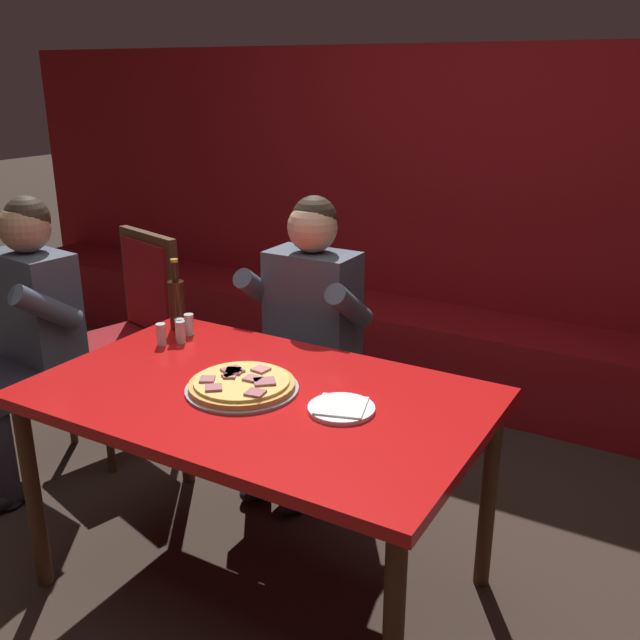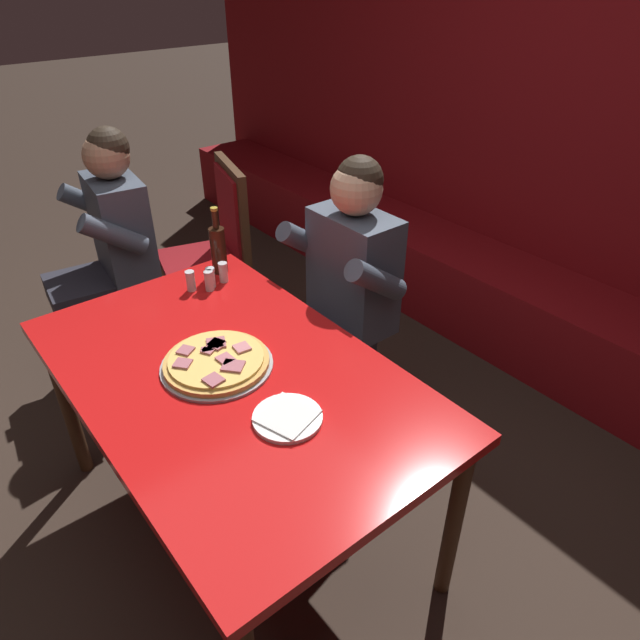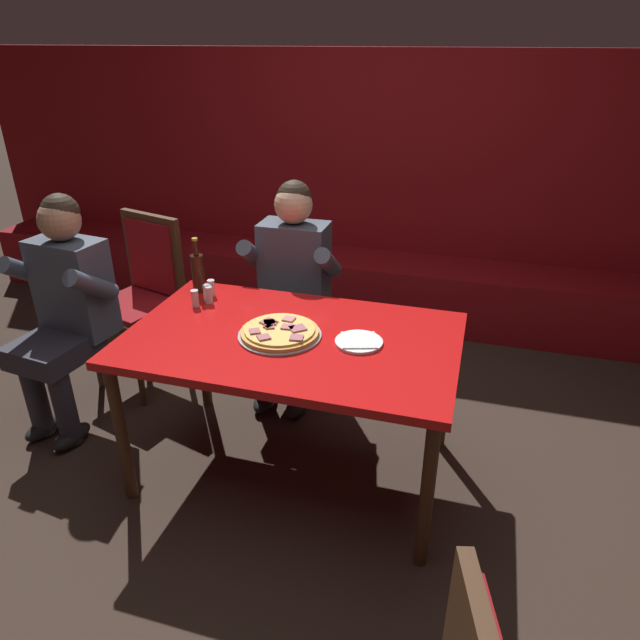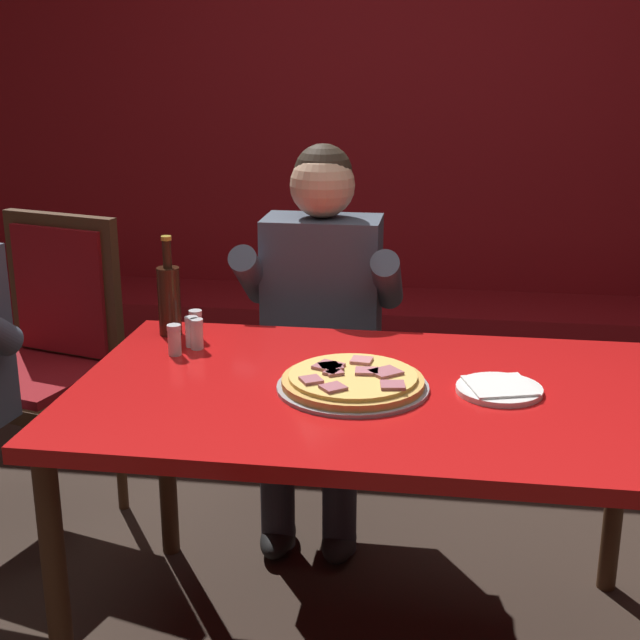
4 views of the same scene
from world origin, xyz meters
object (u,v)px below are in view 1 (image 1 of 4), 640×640
(shaker_red_pepper_flakes, at_px, (180,331))
(shaker_oregano, at_px, (161,335))
(pizza, at_px, (242,385))
(plate_white_paper, at_px, (341,408))
(shaker_parmesan, at_px, (181,333))
(main_dining_table, at_px, (258,412))
(beer_bottle, at_px, (177,303))
(dining_chair_near_right, at_px, (132,325))
(shaker_black_pepper, at_px, (189,325))
(diner_standing_companion, at_px, (21,333))
(diner_seated_blue_shirt, at_px, (303,333))

(shaker_red_pepper_flakes, xyz_separation_m, shaker_oregano, (-0.03, -0.08, 0.00))
(pizza, relative_size, shaker_oregano, 4.36)
(plate_white_paper, bearing_deg, shaker_parmesan, 165.89)
(main_dining_table, bearing_deg, shaker_red_pepper_flakes, 155.84)
(beer_bottle, relative_size, dining_chair_near_right, 0.28)
(shaker_black_pepper, xyz_separation_m, shaker_parmesan, (0.03, -0.08, 0.00))
(pizza, relative_size, dining_chair_near_right, 0.36)
(plate_white_paper, bearing_deg, dining_chair_near_right, 158.36)
(dining_chair_near_right, bearing_deg, beer_bottle, -26.04)
(pizza, relative_size, shaker_red_pepper_flakes, 4.36)
(pizza, distance_m, shaker_red_pepper_flakes, 0.55)
(shaker_black_pepper, relative_size, shaker_red_pepper_flakes, 1.00)
(shaker_black_pepper, height_order, diner_standing_companion, diner_standing_companion)
(shaker_red_pepper_flakes, relative_size, shaker_oregano, 1.00)
(pizza, xyz_separation_m, dining_chair_near_right, (-1.10, 0.61, -0.18))
(shaker_parmesan, height_order, dining_chair_near_right, dining_chair_near_right)
(plate_white_paper, height_order, dining_chair_near_right, dining_chair_near_right)
(main_dining_table, height_order, pizza, pizza)
(beer_bottle, relative_size, shaker_red_pepper_flakes, 3.40)
(shaker_oregano, relative_size, dining_chair_near_right, 0.08)
(beer_bottle, distance_m, shaker_parmesan, 0.18)
(shaker_red_pepper_flakes, xyz_separation_m, diner_standing_companion, (-0.75, -0.16, -0.10))
(shaker_oregano, bearing_deg, main_dining_table, -16.10)
(pizza, distance_m, diner_seated_blue_shirt, 0.72)
(shaker_red_pepper_flakes, relative_size, dining_chair_near_right, 0.08)
(main_dining_table, relative_size, diner_seated_blue_shirt, 1.17)
(plate_white_paper, distance_m, shaker_parmesan, 0.84)
(shaker_parmesan, relative_size, dining_chair_near_right, 0.08)
(plate_white_paper, relative_size, shaker_black_pepper, 2.44)
(main_dining_table, xyz_separation_m, beer_bottle, (-0.63, 0.34, 0.18))
(shaker_parmesan, xyz_separation_m, diner_seated_blue_shirt, (0.27, 0.46, -0.10))
(dining_chair_near_right, bearing_deg, main_dining_table, -27.25)
(shaker_parmesan, distance_m, diner_standing_companion, 0.79)
(shaker_black_pepper, bearing_deg, pizza, -33.17)
(dining_chair_near_right, bearing_deg, shaker_red_pepper_flakes, -29.81)
(diner_seated_blue_shirt, distance_m, dining_chair_near_right, 0.92)
(beer_bottle, relative_size, diner_seated_blue_shirt, 0.23)
(shaker_parmesan, xyz_separation_m, diner_standing_companion, (-0.77, -0.14, -0.10))
(shaker_black_pepper, distance_m, shaker_red_pepper_flakes, 0.06)
(shaker_red_pepper_flakes, height_order, diner_standing_companion, diner_standing_companion)
(main_dining_table, relative_size, pizza, 3.96)
(dining_chair_near_right, relative_size, diner_standing_companion, 0.82)
(main_dining_table, distance_m, plate_white_paper, 0.32)
(beer_bottle, bearing_deg, pizza, -31.57)
(plate_white_paper, height_order, beer_bottle, beer_bottle)
(beer_bottle, height_order, diner_seated_blue_shirt, diner_seated_blue_shirt)
(shaker_black_pepper, xyz_separation_m, dining_chair_near_right, (-0.61, 0.29, -0.20))
(diner_seated_blue_shirt, xyz_separation_m, dining_chair_near_right, (-0.91, -0.09, -0.10))
(plate_white_paper, bearing_deg, shaker_red_pepper_flakes, 165.02)
(shaker_red_pepper_flakes, height_order, diner_seated_blue_shirt, diner_seated_blue_shirt)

